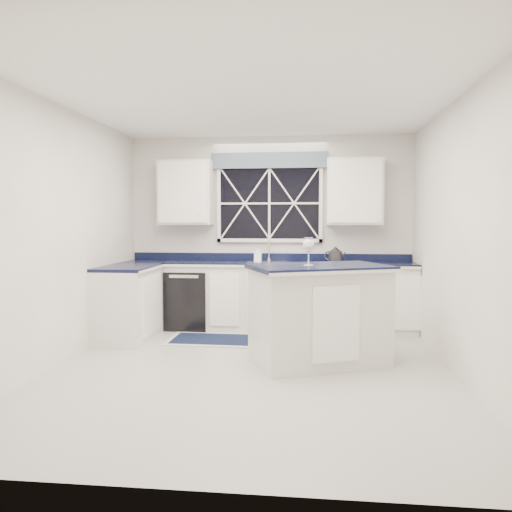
# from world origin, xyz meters

# --- Properties ---
(ground) EXTENTS (4.50, 4.50, 0.00)m
(ground) POSITION_xyz_m (0.00, 0.00, 0.00)
(ground) COLOR #A7A7A3
(ground) RESTS_ON ground
(back_wall) EXTENTS (4.00, 0.10, 2.70)m
(back_wall) POSITION_xyz_m (0.00, 2.25, 1.35)
(back_wall) COLOR white
(back_wall) RESTS_ON ground
(base_cabinets) EXTENTS (3.99, 1.60, 0.90)m
(base_cabinets) POSITION_xyz_m (-0.33, 1.78, 0.45)
(base_cabinets) COLOR silver
(base_cabinets) RESTS_ON ground
(countertop) EXTENTS (3.98, 0.64, 0.04)m
(countertop) POSITION_xyz_m (0.00, 1.95, 0.92)
(countertop) COLOR black
(countertop) RESTS_ON base_cabinets
(dishwasher) EXTENTS (0.60, 0.58, 0.82)m
(dishwasher) POSITION_xyz_m (-1.10, 1.95, 0.41)
(dishwasher) COLOR black
(dishwasher) RESTS_ON ground
(window) EXTENTS (1.65, 0.09, 1.26)m
(window) POSITION_xyz_m (0.00, 2.20, 1.83)
(window) COLOR black
(window) RESTS_ON ground
(upper_cabinets) EXTENTS (3.10, 0.34, 0.90)m
(upper_cabinets) POSITION_xyz_m (0.00, 2.08, 1.90)
(upper_cabinets) COLOR silver
(upper_cabinets) RESTS_ON ground
(faucet) EXTENTS (0.05, 0.20, 0.30)m
(faucet) POSITION_xyz_m (0.00, 2.14, 1.10)
(faucet) COLOR silver
(faucet) RESTS_ON countertop
(island) EXTENTS (1.61, 1.33, 1.04)m
(island) POSITION_xyz_m (0.68, 0.35, 0.52)
(island) COLOR silver
(island) RESTS_ON ground
(rug) EXTENTS (1.16, 0.72, 0.02)m
(rug) POSITION_xyz_m (-0.62, 1.22, 0.01)
(rug) COLOR beige
(rug) RESTS_ON ground
(kettle) EXTENTS (0.29, 0.24, 0.22)m
(kettle) POSITION_xyz_m (0.92, 1.94, 1.04)
(kettle) COLOR #2E2E30
(kettle) RESTS_ON countertop
(wine_glass) EXTENTS (0.12, 0.12, 0.29)m
(wine_glass) POSITION_xyz_m (0.56, 0.29, 1.24)
(wine_glass) COLOR silver
(wine_glass) RESTS_ON island
(soap_bottle) EXTENTS (0.10, 0.11, 0.22)m
(soap_bottle) POSITION_xyz_m (-0.15, 2.09, 1.05)
(soap_bottle) COLOR silver
(soap_bottle) RESTS_ON countertop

